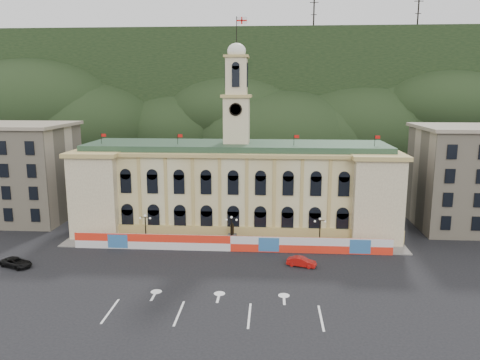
# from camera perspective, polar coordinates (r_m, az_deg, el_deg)

# --- Properties ---
(ground) EXTENTS (260.00, 260.00, 0.00)m
(ground) POSITION_cam_1_polar(r_m,az_deg,el_deg) (60.41, -2.47, -13.46)
(ground) COLOR black
(ground) RESTS_ON ground
(lane_markings) EXTENTS (26.00, 10.00, 0.02)m
(lane_markings) POSITION_cam_1_polar(r_m,az_deg,el_deg) (55.93, -3.06, -15.58)
(lane_markings) COLOR white
(lane_markings) RESTS_ON ground
(hill_ridge) EXTENTS (230.00, 80.00, 64.00)m
(hill_ridge) POSITION_cam_1_polar(r_m,az_deg,el_deg) (176.78, 1.94, 9.26)
(hill_ridge) COLOR black
(hill_ridge) RESTS_ON ground
(city_hall) EXTENTS (56.20, 17.60, 37.10)m
(city_hall) POSITION_cam_1_polar(r_m,az_deg,el_deg) (84.24, -0.42, -0.72)
(city_hall) COLOR beige
(city_hall) RESTS_ON ground
(side_building_left) EXTENTS (21.00, 17.00, 18.60)m
(side_building_left) POSITION_cam_1_polar(r_m,az_deg,el_deg) (99.96, -25.67, 0.91)
(side_building_left) COLOR #B5A78C
(side_building_left) RESTS_ON ground
(side_building_right) EXTENTS (21.00, 17.00, 18.60)m
(side_building_right) POSITION_cam_1_polar(r_m,az_deg,el_deg) (94.38, 26.77, 0.28)
(side_building_right) COLOR #B5A78C
(side_building_right) RESTS_ON ground
(hoarding_fence) EXTENTS (50.00, 0.44, 2.50)m
(hoarding_fence) POSITION_cam_1_polar(r_m,az_deg,el_deg) (73.88, -1.12, -7.74)
(hoarding_fence) COLOR red
(hoarding_fence) RESTS_ON ground
(pavement) EXTENTS (56.00, 5.50, 0.16)m
(pavement) POSITION_cam_1_polar(r_m,az_deg,el_deg) (76.80, -0.98, -7.92)
(pavement) COLOR slate
(pavement) RESTS_ON ground
(statue) EXTENTS (1.40, 1.40, 3.72)m
(statue) POSITION_cam_1_polar(r_m,az_deg,el_deg) (76.68, -0.97, -7.08)
(statue) COLOR #595651
(statue) RESTS_ON ground
(lamp_left) EXTENTS (1.96, 0.44, 5.15)m
(lamp_left) POSITION_cam_1_polar(r_m,az_deg,el_deg) (77.60, -11.44, -5.62)
(lamp_left) COLOR black
(lamp_left) RESTS_ON ground
(lamp_center) EXTENTS (1.96, 0.44, 5.15)m
(lamp_center) POSITION_cam_1_polar(r_m,az_deg,el_deg) (75.16, -1.04, -5.95)
(lamp_center) COLOR black
(lamp_center) RESTS_ON ground
(lamp_right) EXTENTS (1.96, 0.44, 5.15)m
(lamp_right) POSITION_cam_1_polar(r_m,az_deg,el_deg) (75.29, 9.70, -6.08)
(lamp_right) COLOR black
(lamp_right) RESTS_ON ground
(red_sedan) EXTENTS (3.78, 4.99, 1.38)m
(red_sedan) POSITION_cam_1_polar(r_m,az_deg,el_deg) (68.59, 7.51, -9.85)
(red_sedan) COLOR #A90F0C
(red_sedan) RESTS_ON ground
(black_suv) EXTENTS (5.55, 6.35, 1.34)m
(black_suv) POSITION_cam_1_polar(r_m,az_deg,el_deg) (74.99, -25.62, -9.05)
(black_suv) COLOR black
(black_suv) RESTS_ON ground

